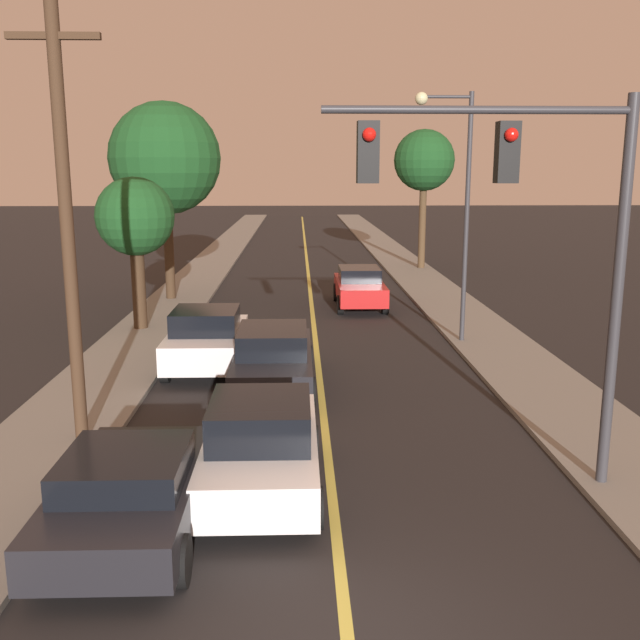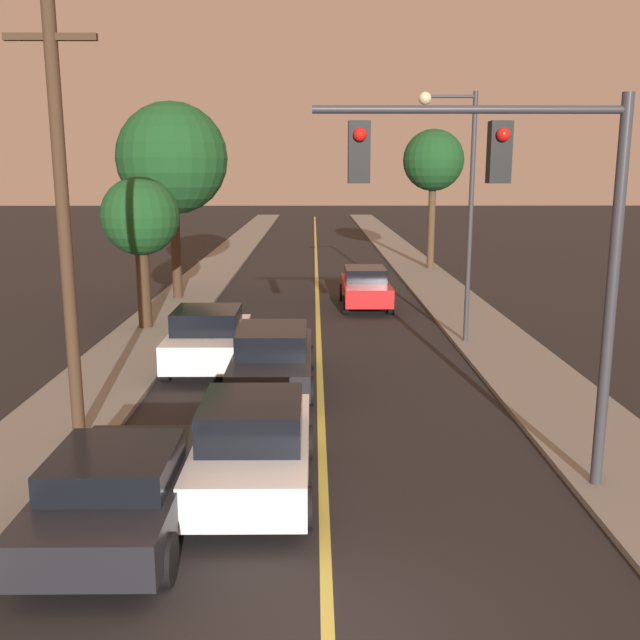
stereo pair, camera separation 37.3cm
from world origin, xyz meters
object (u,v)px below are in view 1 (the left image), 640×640
object	(u,v)px
tree_right_near	(424,161)
car_outer_lane_front	(129,491)
tree_left_near	(135,219)
tree_left_far	(165,159)
traffic_signal_mast	(527,213)
car_near_lane_second	(273,356)
utility_pole_left	(67,223)
streetlamp_right	(455,185)
car_far_oncoming	(360,287)
car_outer_lane_second	(207,339)
car_near_lane_front	(261,445)

from	to	relation	value
tree_right_near	car_outer_lane_front	bearing A→B (deg)	-107.78
tree_left_near	tree_left_far	distance (m)	5.83
tree_right_near	traffic_signal_mast	bearing A→B (deg)	-96.55
tree_left_far	car_near_lane_second	bearing A→B (deg)	-69.04
car_near_lane_second	utility_pole_left	xyz separation A→B (m)	(-3.52, -3.64, 3.45)
tree_left_far	utility_pole_left	bearing A→B (deg)	-86.41
streetlamp_right	tree_left_near	size ratio (longest dim) A/B	1.49
car_far_oncoming	car_outer_lane_front	bearing A→B (deg)	74.75
car_far_oncoming	tree_left_near	size ratio (longest dim) A/B	0.92
car_near_lane_second	tree_left_far	distance (m)	13.40
traffic_signal_mast	car_outer_lane_front	bearing A→B (deg)	-166.33
car_outer_lane_second	utility_pole_left	xyz separation A→B (m)	(-1.73, -5.24, 3.38)
car_outer_lane_front	tree_right_near	world-z (taller)	tree_right_near
car_outer_lane_second	tree_left_near	distance (m)	6.02
streetlamp_right	tree_left_far	distance (m)	12.24
car_outer_lane_front	car_far_oncoming	distance (m)	18.01
tree_left_near	car_outer_lane_front	bearing A→B (deg)	-78.51
car_far_oncoming	tree_left_near	bearing A→B (deg)	28.11
tree_left_near	car_outer_lane_second	bearing A→B (deg)	-59.24
car_near_lane_front	streetlamp_right	world-z (taller)	streetlamp_right
car_outer_lane_second	tree_right_near	xyz separation A→B (m)	(8.87, 18.83, 4.75)
tree_left_near	tree_left_far	world-z (taller)	tree_left_far
streetlamp_right	tree_left_far	bearing A→B (deg)	142.06
tree_right_near	car_outer_lane_second	bearing A→B (deg)	-115.22
car_near_lane_second	car_outer_lane_second	xyz separation A→B (m)	(-1.78, 1.61, 0.07)
traffic_signal_mast	tree_left_far	distance (m)	19.48
car_far_oncoming	tree_right_near	distance (m)	12.06
streetlamp_right	utility_pole_left	world-z (taller)	utility_pole_left
utility_pole_left	tree_left_near	xyz separation A→B (m)	(-0.99, 9.82, -0.57)
car_near_lane_second	car_outer_lane_front	xyz separation A→B (m)	(-1.78, -7.21, -0.04)
car_near_lane_front	tree_left_far	distance (m)	18.61
car_near_lane_second	tree_right_near	world-z (taller)	tree_right_near
tree_right_near	car_far_oncoming	bearing A→B (deg)	-111.91
car_far_oncoming	car_outer_lane_second	bearing A→B (deg)	61.04
tree_left_near	utility_pole_left	bearing A→B (deg)	-84.25
streetlamp_right	tree_left_far	world-z (taller)	tree_left_far
car_near_lane_second	car_outer_lane_front	size ratio (longest dim) A/B	1.18
tree_right_near	car_near_lane_front	bearing A→B (deg)	-105.15
car_near_lane_second	car_far_oncoming	world-z (taller)	car_far_oncoming
car_near_lane_front	car_outer_lane_second	world-z (taller)	car_outer_lane_second
streetlamp_right	tree_left_near	distance (m)	9.93
tree_left_far	streetlamp_right	bearing A→B (deg)	-37.94
traffic_signal_mast	utility_pole_left	world-z (taller)	utility_pole_left
car_outer_lane_second	traffic_signal_mast	size ratio (longest dim) A/B	0.65
tree_left_far	car_near_lane_front	bearing A→B (deg)	-75.60
car_near_lane_second	tree_left_near	xyz separation A→B (m)	(-4.50, 6.18, 2.88)
car_outer_lane_second	streetlamp_right	distance (m)	8.36
car_outer_lane_front	car_outer_lane_second	distance (m)	8.82
car_outer_lane_second	car_near_lane_second	bearing A→B (deg)	-42.06
utility_pole_left	tree_left_near	world-z (taller)	utility_pole_left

